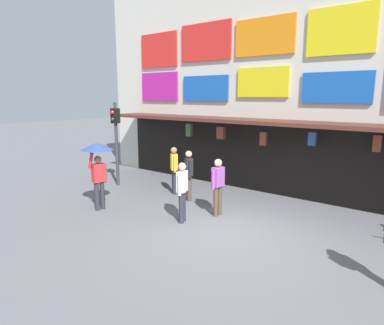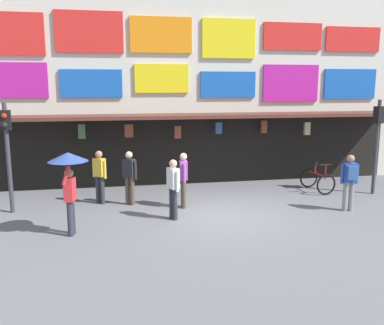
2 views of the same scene
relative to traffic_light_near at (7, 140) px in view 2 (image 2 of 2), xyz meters
name	(u,v)px [view 2 (image 2 of 2)]	position (x,y,z in m)	size (l,w,h in m)	color
ground_plane	(222,214)	(5.97, -1.32, -2.14)	(80.00, 80.00, 0.00)	slate
shopfront	(192,77)	(5.97, 3.25, 1.82)	(18.00, 2.60, 8.00)	beige
traffic_light_near	(7,140)	(0.00, 0.00, 0.00)	(0.29, 0.33, 3.20)	#38383D
traffic_light_far	(377,132)	(11.67, 0.02, 0.00)	(0.33, 0.35, 3.20)	#38383D
bicycle_parked	(317,180)	(9.94, 0.68, -1.75)	(0.81, 1.21, 1.05)	black
pedestrian_in_white	(129,175)	(3.42, 0.19, -1.19)	(0.44, 0.40, 1.68)	brown
pedestrian_in_red	(350,179)	(9.72, -1.68, -1.16)	(0.53, 0.39, 1.68)	gray
pedestrian_with_umbrella	(69,170)	(1.88, -2.24, -0.50)	(0.96, 0.96, 2.08)	#2D2D38
pedestrian_in_yellow	(183,177)	(5.00, -0.42, -1.19)	(0.24, 0.53, 1.68)	brown
pedestrian_in_green	(100,174)	(2.51, 0.49, -1.19)	(0.43, 0.40, 1.68)	#2D2D38
pedestrian_in_black	(173,186)	(4.54, -1.47, -1.19)	(0.34, 0.50, 1.68)	#2D2D38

